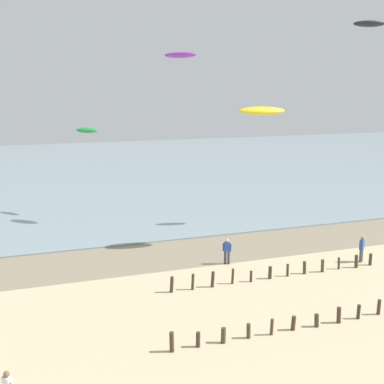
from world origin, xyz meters
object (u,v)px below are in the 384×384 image
object	(u,v)px
kite_aloft_0	(87,130)
kite_aloft_1	(369,24)
kite_aloft_3	(180,55)
person_nearest_camera	(227,250)
kite_aloft_8	(262,111)
person_right_flank	(362,249)

from	to	relation	value
kite_aloft_0	kite_aloft_1	xyz separation A→B (m)	(20.70, -10.69, 8.54)
kite_aloft_3	kite_aloft_1	bearing A→B (deg)	-158.39
kite_aloft_1	kite_aloft_3	bearing A→B (deg)	-8.37
person_nearest_camera	kite_aloft_3	xyz separation A→B (m)	(0.45, 11.08, 12.89)
kite_aloft_8	kite_aloft_3	bearing A→B (deg)	117.36
kite_aloft_1	kite_aloft_3	xyz separation A→B (m)	(-13.73, 5.50, -2.32)
person_nearest_camera	kite_aloft_0	size ratio (longest dim) A/B	0.71
kite_aloft_8	person_right_flank	bearing A→B (deg)	-43.92
kite_aloft_1	person_nearest_camera	bearing A→B (deg)	34.93
person_right_flank	kite_aloft_0	bearing A→B (deg)	128.58
person_right_flank	kite_aloft_0	distance (m)	24.97
person_nearest_camera	kite_aloft_3	size ratio (longest dim) A/B	0.61
kite_aloft_1	kite_aloft_8	size ratio (longest dim) A/B	0.76
kite_aloft_3	kite_aloft_8	xyz separation A→B (m)	(3.29, -8.12, -4.13)
person_nearest_camera	kite_aloft_0	xyz separation A→B (m)	(-6.52, 16.26, 6.67)
kite_aloft_1	kite_aloft_8	xyz separation A→B (m)	(-10.44, -2.62, -6.45)
kite_aloft_0	kite_aloft_1	distance (m)	24.81
kite_aloft_3	kite_aloft_8	size ratio (longest dim) A/B	0.83
person_nearest_camera	kite_aloft_1	distance (m)	21.53
person_nearest_camera	person_right_flank	xyz separation A→B (m)	(8.48, -2.55, 0.00)
kite_aloft_0	kite_aloft_3	size ratio (longest dim) A/B	0.85
kite_aloft_0	kite_aloft_1	size ratio (longest dim) A/B	0.93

